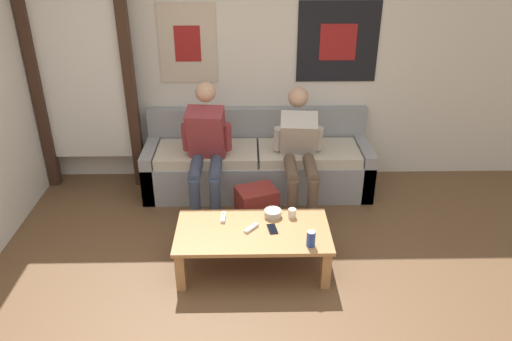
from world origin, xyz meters
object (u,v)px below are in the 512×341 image
object	(u,v)px
person_seated_teen	(299,148)
ceramic_bowl	(273,213)
drink_can_blue	(311,239)
game_controller_near_right	(251,228)
cell_phone	(272,229)
coffee_table	(253,236)
game_controller_near_left	(223,217)
person_seated_adult	(206,146)
couch	(258,164)
pillar_candle	(292,213)
backpack	(257,208)

from	to	relation	value
person_seated_teen	ceramic_bowl	distance (m)	0.86
person_seated_teen	drink_can_blue	distance (m)	1.21
game_controller_near_right	cell_phone	world-z (taller)	game_controller_near_right
drink_can_blue	coffee_table	bearing A→B (deg)	153.63
coffee_table	game_controller_near_left	bearing A→B (deg)	144.20
person_seated_adult	game_controller_near_right	xyz separation A→B (m)	(0.41, -0.95, -0.28)
coffee_table	game_controller_near_right	distance (m)	0.07
game_controller_near_right	cell_phone	xyz separation A→B (m)	(0.16, -0.00, -0.01)
person_seated_adult	game_controller_near_right	distance (m)	1.07
couch	coffee_table	xyz separation A→B (m)	(-0.07, -1.32, 0.02)
cell_phone	coffee_table	bearing A→B (deg)	-177.14
couch	game_controller_near_left	bearing A→B (deg)	-104.85
person_seated_teen	pillar_candle	distance (m)	0.83
person_seated_teen	ceramic_bowl	world-z (taller)	person_seated_teen
pillar_candle	cell_phone	world-z (taller)	pillar_candle
ceramic_bowl	drink_can_blue	size ratio (longest dim) A/B	1.19
coffee_table	drink_can_blue	bearing A→B (deg)	-26.37
drink_can_blue	cell_phone	xyz separation A→B (m)	(-0.27, 0.22, -0.06)
couch	backpack	size ratio (longest dim) A/B	5.49
couch	pillar_candle	distance (m)	1.17
cell_phone	game_controller_near_right	bearing A→B (deg)	178.57
game_controller_near_left	cell_phone	distance (m)	0.42
person_seated_teen	game_controller_near_left	distance (m)	1.09
person_seated_adult	ceramic_bowl	xyz separation A→B (m)	(0.58, -0.76, -0.26)
couch	person_seated_teen	world-z (taller)	person_seated_teen
coffee_table	ceramic_bowl	distance (m)	0.27
couch	pillar_candle	size ratio (longest dim) A/B	25.79
ceramic_bowl	game_controller_near_left	distance (m)	0.40
couch	game_controller_near_right	size ratio (longest dim) A/B	17.23
backpack	cell_phone	xyz separation A→B (m)	(0.11, -0.61, 0.18)
backpack	cell_phone	size ratio (longest dim) A/B	2.84
backpack	game_controller_near_right	xyz separation A→B (m)	(-0.06, -0.60, 0.19)
backpack	ceramic_bowl	distance (m)	0.48
couch	game_controller_near_left	distance (m)	1.19
pillar_candle	game_controller_near_left	xyz separation A→B (m)	(-0.56, -0.01, -0.03)
person_seated_adult	person_seated_teen	bearing A→B (deg)	1.37
pillar_candle	drink_can_blue	size ratio (longest dim) A/B	0.71
ceramic_bowl	pillar_candle	bearing A→B (deg)	-5.72
person_seated_teen	game_controller_near_right	xyz separation A→B (m)	(-0.46, -0.97, -0.24)
pillar_candle	person_seated_teen	bearing A→B (deg)	80.89
coffee_table	pillar_candle	bearing A→B (deg)	29.63
drink_can_blue	pillar_candle	bearing A→B (deg)	104.94
pillar_candle	drink_can_blue	bearing A→B (deg)	-75.06
coffee_table	backpack	distance (m)	0.63
drink_can_blue	game_controller_near_left	xyz separation A→B (m)	(-0.66, 0.38, -0.05)
person_seated_adult	pillar_candle	bearing A→B (deg)	-46.33
ceramic_bowl	game_controller_near_left	xyz separation A→B (m)	(-0.40, -0.03, -0.02)
backpack	pillar_candle	xyz separation A→B (m)	(0.28, -0.43, 0.21)
backpack	drink_can_blue	xyz separation A→B (m)	(0.38, -0.83, 0.24)
person_seated_teen	drink_can_blue	world-z (taller)	person_seated_teen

